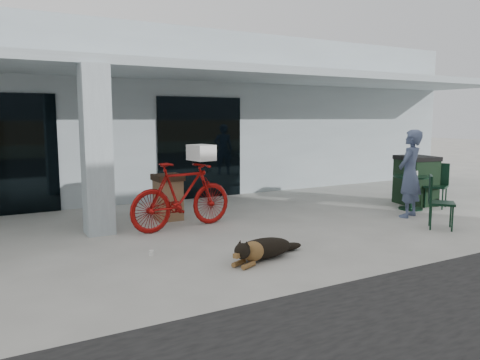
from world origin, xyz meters
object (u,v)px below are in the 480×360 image
bicycle (182,195)px  cafe_table_far (411,193)px  trash_receptacle (168,197)px  cafe_chair_far_a (442,202)px  person (410,174)px  cafe_chair_far_b (436,186)px  wheeled_bin (416,180)px  dog (264,247)px

bicycle → cafe_table_far: 5.54m
bicycle → trash_receptacle: (0.04, 0.90, -0.17)m
bicycle → cafe_chair_far_a: (4.41, -2.47, -0.14)m
bicycle → person: size_ratio=1.15×
bicycle → cafe_chair_far_b: size_ratio=2.06×
cafe_chair_far_a → wheeled_bin: wheeled_bin is taller
dog → trash_receptacle: trash_receptacle is taller
cafe_table_far → trash_receptacle: 5.70m
cafe_chair_far_a → wheeled_bin: size_ratio=0.86×
cafe_chair_far_a → trash_receptacle: (-4.37, 3.37, -0.04)m
wheeled_bin → dog: bearing=-148.3°
cafe_chair_far_a → wheeled_bin: 2.65m
wheeled_bin → trash_receptacle: bearing=179.7°
bicycle → trash_receptacle: size_ratio=2.25×
dog → cafe_table_far: bearing=-5.8°
dog → cafe_chair_far_a: 4.10m
dog → cafe_chair_far_a: bearing=-23.5°
cafe_table_far → wheeled_bin: size_ratio=0.70×
cafe_chair_far_a → wheeled_bin: (1.67, 2.05, 0.08)m
cafe_chair_far_a → cafe_table_far: bearing=15.6°
dog → trash_receptacle: 3.40m
dog → trash_receptacle: (-0.28, 3.38, 0.30)m
cafe_table_far → trash_receptacle: bearing=162.3°
cafe_table_far → person: person is taller
cafe_table_far → wheeled_bin: wheeled_bin is taller
cafe_table_far → cafe_chair_far_b: bearing=-11.0°
bicycle → cafe_chair_far_a: size_ratio=2.10×
cafe_chair_far_b → wheeled_bin: size_ratio=0.88×
trash_receptacle → cafe_chair_far_b: bearing=-16.9°
cafe_chair_far_b → dog: bearing=-102.0°
cafe_chair_far_b → trash_receptacle: size_ratio=1.10×
dog → cafe_chair_far_b: bearing=-9.0°
person → trash_receptacle: (-4.70, 2.29, -0.47)m
cafe_chair_far_b → bicycle: bearing=-125.4°
bicycle → person: bearing=-114.5°
cafe_table_far → dog: bearing=-162.2°
cafe_chair_far_b → person: (-1.43, -0.42, 0.42)m
cafe_table_far → cafe_chair_far_a: cafe_chair_far_a is taller
cafe_chair_far_a → wheeled_bin: bearing=9.1°
dog → person: bearing=-9.7°
bicycle → trash_receptacle: bearing=-10.9°
cafe_chair_far_b → cafe_table_far: bearing=-127.5°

